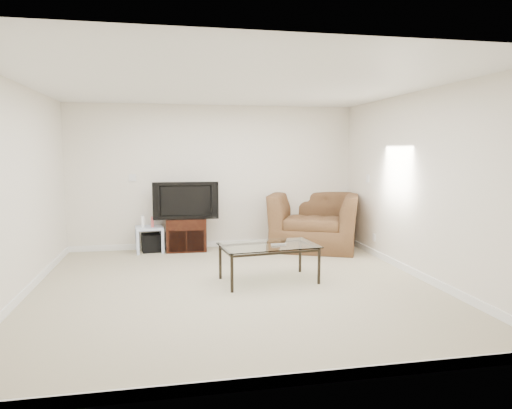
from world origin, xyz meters
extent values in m
plane|color=tan|center=(0.00, 0.00, 0.00)|extent=(5.00, 5.00, 0.00)
plane|color=white|center=(0.00, 0.00, 2.50)|extent=(5.00, 5.00, 0.00)
cube|color=silver|center=(0.00, 2.50, 1.25)|extent=(5.00, 0.02, 2.50)
cube|color=silver|center=(-2.50, 0.00, 1.25)|extent=(0.02, 5.00, 2.50)
cube|color=silver|center=(2.50, 0.00, 1.25)|extent=(0.02, 5.00, 2.50)
cube|color=white|center=(-1.40, 2.49, 1.25)|extent=(0.12, 0.02, 0.12)
cube|color=white|center=(2.49, 1.60, 1.25)|extent=(0.02, 0.09, 0.13)
cube|color=white|center=(2.49, 1.30, 0.30)|extent=(0.02, 0.08, 0.12)
cube|color=black|center=(-0.52, 2.24, 0.47)|extent=(0.37, 0.26, 0.05)
imported|color=black|center=(-0.52, 2.25, 0.88)|extent=(1.02, 0.23, 0.63)
cube|color=black|center=(-1.11, 2.30, 0.15)|extent=(0.34, 0.34, 0.30)
cube|color=white|center=(-1.24, 2.25, 0.53)|extent=(0.06, 0.15, 0.20)
cube|color=#CC4C4C|center=(-1.08, 2.27, 0.51)|extent=(0.05, 0.13, 0.17)
imported|color=brown|center=(1.71, 2.05, 0.65)|extent=(1.75, 1.48, 1.30)
cube|color=#B2B2B7|center=(0.59, 0.11, 0.50)|extent=(0.20, 0.06, 0.02)
camera|label=1|loc=(-0.80, -5.54, 1.71)|focal=32.00mm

